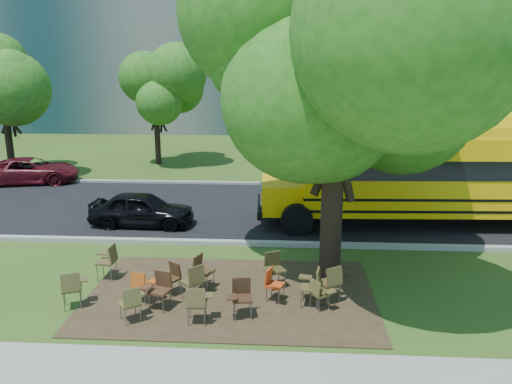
# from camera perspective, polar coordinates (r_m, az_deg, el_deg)

# --- Properties ---
(ground) EXTENTS (160.00, 160.00, 0.00)m
(ground) POSITION_cam_1_polar(r_m,az_deg,el_deg) (13.19, -7.03, -10.52)
(ground) COLOR #314916
(ground) RESTS_ON ground
(dirt_patch) EXTENTS (7.00, 4.50, 0.03)m
(dirt_patch) POSITION_cam_1_polar(r_m,az_deg,el_deg) (12.60, -2.88, -11.60)
(dirt_patch) COLOR #382819
(dirt_patch) RESTS_ON ground
(asphalt_road) EXTENTS (80.00, 8.00, 0.04)m
(asphalt_road) POSITION_cam_1_polar(r_m,az_deg,el_deg) (19.68, -3.38, -1.91)
(asphalt_road) COLOR black
(asphalt_road) RESTS_ON ground
(kerb_near) EXTENTS (80.00, 0.25, 0.14)m
(kerb_near) POSITION_cam_1_polar(r_m,az_deg,el_deg) (15.90, -5.09, -5.76)
(kerb_near) COLOR gray
(kerb_near) RESTS_ON ground
(kerb_far) EXTENTS (80.00, 0.25, 0.14)m
(kerb_far) POSITION_cam_1_polar(r_m,az_deg,el_deg) (23.61, -2.20, 1.00)
(kerb_far) COLOR gray
(kerb_far) RESTS_ON ground
(building_main) EXTENTS (38.00, 16.00, 22.00)m
(building_main) POSITION_cam_1_polar(r_m,az_deg,el_deg) (49.16, -9.21, 20.59)
(building_main) COLOR slate
(building_main) RESTS_ON ground
(bg_tree_0) EXTENTS (5.20, 5.20, 7.18)m
(bg_tree_0) POSITION_cam_1_polar(r_m,az_deg,el_deg) (28.61, -27.04, 10.93)
(bg_tree_0) COLOR black
(bg_tree_0) RESTS_ON ground
(bg_tree_2) EXTENTS (4.80, 4.80, 6.62)m
(bg_tree_2) POSITION_cam_1_polar(r_m,az_deg,el_deg) (28.73, -11.47, 11.47)
(bg_tree_2) COLOR black
(bg_tree_2) RESTS_ON ground
(bg_tree_3) EXTENTS (5.60, 5.60, 7.84)m
(bg_tree_3) POSITION_cam_1_polar(r_m,az_deg,el_deg) (26.38, 16.38, 12.73)
(bg_tree_3) COLOR black
(bg_tree_3) RESTS_ON ground
(main_tree) EXTENTS (7.20, 7.20, 8.78)m
(main_tree) POSITION_cam_1_polar(r_m,az_deg,el_deg) (12.52, 9.22, 12.55)
(main_tree) COLOR black
(main_tree) RESTS_ON ground
(school_bus) EXTENTS (13.30, 3.54, 3.22)m
(school_bus) POSITION_cam_1_polar(r_m,az_deg,el_deg) (18.86, 23.01, 2.01)
(school_bus) COLOR #EFB407
(school_bus) RESTS_ON ground
(chair_0) EXTENTS (0.63, 0.72, 0.92)m
(chair_0) POSITION_cam_1_polar(r_m,az_deg,el_deg) (12.46, -20.24, -10.01)
(chair_0) COLOR #4E4721
(chair_0) RESTS_ON ground
(chair_1) EXTENTS (0.66, 0.52, 0.83)m
(chair_1) POSITION_cam_1_polar(r_m,az_deg,el_deg) (12.25, -12.86, -10.18)
(chair_1) COLOR #B14912
(chair_1) RESTS_ON ground
(chair_2) EXTENTS (0.57, 0.72, 0.86)m
(chair_2) POSITION_cam_1_polar(r_m,az_deg,el_deg) (11.46, -14.03, -11.94)
(chair_2) COLOR brown
(chair_2) RESTS_ON ground
(chair_3) EXTENTS (0.70, 0.55, 0.91)m
(chair_3) POSITION_cam_1_polar(r_m,az_deg,el_deg) (11.92, -10.95, -10.53)
(chair_3) COLOR #462A19
(chair_3) RESTS_ON ground
(chair_4) EXTENTS (0.60, 0.58, 0.90)m
(chair_4) POSITION_cam_1_polar(r_m,az_deg,el_deg) (11.12, -6.69, -12.28)
(chair_4) COLOR #4A4220
(chair_4) RESTS_ON ground
(chair_5) EXTENTS (0.61, 0.62, 0.91)m
(chair_5) POSITION_cam_1_polar(r_m,az_deg,el_deg) (11.36, -1.75, -11.55)
(chair_5) COLOR #3E2516
(chair_5) RESTS_ON ground
(chair_6) EXTENTS (0.56, 0.69, 0.94)m
(chair_6) POSITION_cam_1_polar(r_m,az_deg,el_deg) (11.88, 6.53, -10.32)
(chair_6) COLOR #4F4222
(chair_6) RESTS_ON ground
(chair_7) EXTENTS (0.65, 0.52, 0.77)m
(chair_7) POSITION_cam_1_polar(r_m,az_deg,el_deg) (11.75, 7.23, -11.22)
(chair_7) COLOR brown
(chair_7) RESTS_ON ground
(chair_8) EXTENTS (0.56, 0.64, 0.95)m
(chair_8) POSITION_cam_1_polar(r_m,az_deg,el_deg) (13.78, -16.50, -7.26)
(chair_8) COLOR brown
(chair_8) RESTS_ON ground
(chair_9) EXTENTS (0.70, 0.55, 0.82)m
(chair_9) POSITION_cam_1_polar(r_m,az_deg,el_deg) (12.60, -9.71, -9.34)
(chair_9) COLOR #3E2916
(chair_9) RESTS_ON ground
(chair_10) EXTENTS (0.57, 0.72, 0.90)m
(chair_10) POSITION_cam_1_polar(r_m,az_deg,el_deg) (12.74, -6.22, -8.69)
(chair_10) COLOR #442E18
(chair_10) RESTS_ON ground
(chair_11) EXTENTS (0.63, 0.80, 0.93)m
(chair_11) POSITION_cam_1_polar(r_m,az_deg,el_deg) (12.16, -7.08, -9.78)
(chair_11) COLOR brown
(chair_11) RESTS_ON ground
(chair_12) EXTENTS (0.51, 0.65, 0.82)m
(chair_12) POSITION_cam_1_polar(r_m,az_deg,el_deg) (12.07, 1.94, -10.23)
(chair_12) COLOR #C43E14
(chair_12) RESTS_ON ground
(chair_13) EXTENTS (0.64, 0.80, 0.96)m
(chair_13) POSITION_cam_1_polar(r_m,az_deg,el_deg) (12.09, 8.62, -9.89)
(chair_13) COLOR #4D4121
(chair_13) RESTS_ON ground
(chair_14) EXTENTS (0.63, 0.74, 0.92)m
(chair_14) POSITION_cam_1_polar(r_m,az_deg,el_deg) (12.78, 2.02, -8.46)
(chair_14) COLOR #413E1C
(chair_14) RESTS_ON ground
(black_car) EXTENTS (3.65, 1.57, 1.23)m
(black_car) POSITION_cam_1_polar(r_m,az_deg,el_deg) (17.90, -12.90, -1.94)
(black_car) COLOR black
(black_car) RESTS_ON ground
(bg_car_red) EXTENTS (4.79, 3.00, 1.23)m
(bg_car_red) POSITION_cam_1_polar(r_m,az_deg,el_deg) (26.09, -24.37, 2.23)
(bg_car_red) COLOR #500D16
(bg_car_red) RESTS_ON ground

